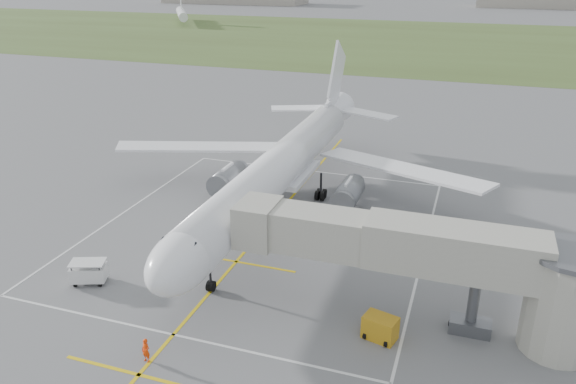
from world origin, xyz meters
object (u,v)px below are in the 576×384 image
(ramp_worker_nose, at_px, (146,351))
(ramp_worker_wing, at_px, (247,188))
(baggage_cart, at_px, (89,272))
(airliner, at_px, (281,167))
(gpu_unit, at_px, (380,328))
(jet_bridge, at_px, (441,262))

(ramp_worker_nose, xyz_separation_m, ramp_worker_wing, (-4.11, 25.40, 0.15))
(baggage_cart, xyz_separation_m, ramp_worker_wing, (4.74, 19.03, 0.03))
(airliner, bearing_deg, gpu_unit, -53.08)
(jet_bridge, bearing_deg, gpu_unit, -140.86)
(jet_bridge, height_order, gpu_unit, jet_bridge)
(baggage_cart, xyz_separation_m, ramp_worker_nose, (8.85, -6.37, -0.12))
(baggage_cart, bearing_deg, airliner, 41.50)
(jet_bridge, bearing_deg, airliner, 137.81)
(baggage_cart, bearing_deg, ramp_worker_nose, -56.43)
(gpu_unit, height_order, ramp_worker_wing, ramp_worker_wing)
(ramp_worker_nose, relative_size, ramp_worker_wing, 0.84)
(airliner, height_order, ramp_worker_wing, airliner)
(airliner, relative_size, ramp_worker_nose, 30.01)
(ramp_worker_nose, bearing_deg, ramp_worker_wing, 111.41)
(ramp_worker_nose, bearing_deg, jet_bridge, 42.47)
(ramp_worker_nose, height_order, ramp_worker_wing, ramp_worker_wing)
(baggage_cart, bearing_deg, gpu_unit, -19.68)
(airliner, distance_m, jet_bridge, 21.22)
(airliner, distance_m, baggage_cart, 19.72)
(gpu_unit, bearing_deg, ramp_worker_nose, -137.47)
(airliner, distance_m, ramp_worker_nose, 23.81)
(airliner, bearing_deg, jet_bridge, -42.19)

